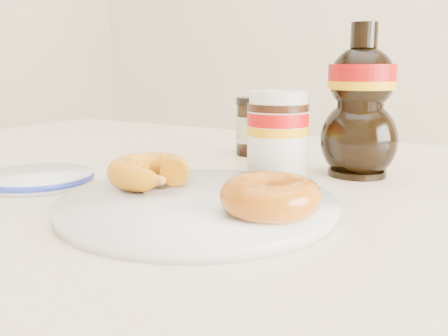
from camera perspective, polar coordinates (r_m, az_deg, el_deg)
The scene contains 8 objects.
dining_table at distance 0.65m, azimuth -1.07°, elevation -8.70°, with size 1.40×0.90×0.75m.
plate at distance 0.50m, azimuth -3.01°, elevation -4.12°, with size 0.28×0.28×0.01m.
donut_bitten at distance 0.55m, azimuth -8.59°, elevation -0.37°, with size 0.09×0.09×0.03m, color orange.
donut_whole at distance 0.44m, azimuth 5.30°, elevation -3.18°, with size 0.09×0.09×0.03m, color #AC480B.
nutella_jar at distance 0.64m, azimuth 6.17°, elevation 4.21°, with size 0.08×0.08×0.11m.
syrup_bottle at distance 0.67m, azimuth 15.34°, elevation 7.38°, with size 0.10×0.08×0.19m, color black, non-canonical shape.
dark_jar at distance 0.81m, azimuth 3.42°, elevation 4.71°, with size 0.06×0.06×0.09m.
blue_rim_saucer at distance 0.65m, azimuth -20.48°, elevation -1.06°, with size 0.13×0.13×0.01m.
Camera 1 is at (0.33, -0.41, 0.89)m, focal length 40.00 mm.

